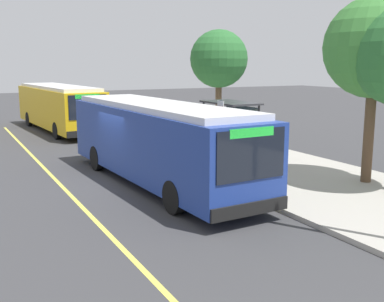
{
  "coord_description": "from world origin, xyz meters",
  "views": [
    {
      "loc": [
        16.48,
        -5.59,
        4.29
      ],
      "look_at": [
        3.5,
        1.18,
        1.58
      ],
      "focal_mm": 43.93,
      "sensor_mm": 36.0,
      "label": 1
    }
  ],
  "objects_px": {
    "transit_bus_second": "(59,106)",
    "waiting_bench": "(232,146)",
    "route_sign_post": "(221,126)",
    "transit_bus_main": "(158,140)",
    "pedestrian_commuter": "(202,135)"
  },
  "relations": [
    {
      "from": "transit_bus_second",
      "to": "waiting_bench",
      "type": "bearing_deg",
      "value": 20.1
    },
    {
      "from": "pedestrian_commuter",
      "to": "transit_bus_second",
      "type": "bearing_deg",
      "value": -163.63
    },
    {
      "from": "pedestrian_commuter",
      "to": "route_sign_post",
      "type": "bearing_deg",
      "value": -16.09
    },
    {
      "from": "route_sign_post",
      "to": "pedestrian_commuter",
      "type": "distance_m",
      "value": 3.42
    },
    {
      "from": "route_sign_post",
      "to": "transit_bus_main",
      "type": "bearing_deg",
      "value": -90.32
    },
    {
      "from": "transit_bus_second",
      "to": "pedestrian_commuter",
      "type": "distance_m",
      "value": 13.15
    },
    {
      "from": "transit_bus_second",
      "to": "waiting_bench",
      "type": "distance_m",
      "value": 14.25
    },
    {
      "from": "transit_bus_main",
      "to": "pedestrian_commuter",
      "type": "bearing_deg",
      "value": 131.87
    },
    {
      "from": "waiting_bench",
      "to": "transit_bus_main",
      "type": "bearing_deg",
      "value": -62.75
    },
    {
      "from": "transit_bus_second",
      "to": "waiting_bench",
      "type": "xyz_separation_m",
      "value": [
        13.35,
        4.89,
        -0.98
      ]
    },
    {
      "from": "transit_bus_second",
      "to": "pedestrian_commuter",
      "type": "xyz_separation_m",
      "value": [
        12.61,
        3.7,
        -0.5
      ]
    },
    {
      "from": "transit_bus_main",
      "to": "pedestrian_commuter",
      "type": "height_order",
      "value": "transit_bus_main"
    },
    {
      "from": "pedestrian_commuter",
      "to": "waiting_bench",
      "type": "bearing_deg",
      "value": 57.88
    },
    {
      "from": "transit_bus_main",
      "to": "pedestrian_commuter",
      "type": "relative_size",
      "value": 6.59
    },
    {
      "from": "waiting_bench",
      "to": "pedestrian_commuter",
      "type": "xyz_separation_m",
      "value": [
        -0.74,
        -1.18,
        0.48
      ]
    }
  ]
}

